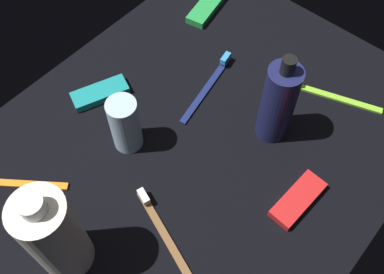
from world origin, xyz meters
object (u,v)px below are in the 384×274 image
object	(u,v)px
snack_bar_teal	(100,93)
snack_bar_green	(206,8)
lotion_bottle	(278,103)
deodorant_stick	(125,124)
snack_bar_red	(298,200)
bodywash_bottle	(54,235)
toothbrush_orange	(7,182)
toothbrush_brown	(163,232)
toothbrush_lime	(328,94)
toothbrush_navy	(209,83)

from	to	relation	value
snack_bar_teal	snack_bar_green	world-z (taller)	same
lotion_bottle	snack_bar_teal	bearing A→B (deg)	117.10
deodorant_stick	snack_bar_teal	world-z (taller)	deodorant_stick
snack_bar_teal	snack_bar_red	world-z (taller)	same
bodywash_bottle	toothbrush_orange	xyz separation A→B (cm)	(1.20, 17.01, -8.51)
lotion_bottle	bodywash_bottle	size ratio (longest dim) A/B	0.93
lotion_bottle	toothbrush_orange	xyz separation A→B (cm)	(-37.20, 26.65, -7.53)
deodorant_stick	snack_bar_green	xyz separation A→B (cm)	(33.91, 10.92, -4.72)
bodywash_bottle	snack_bar_teal	world-z (taller)	bodywash_bottle
lotion_bottle	deodorant_stick	size ratio (longest dim) A/B	1.70
deodorant_stick	toothbrush_brown	distance (cm)	18.53
toothbrush_orange	snack_bar_teal	xyz separation A→B (cm)	(22.60, 1.87, 0.14)
bodywash_bottle	snack_bar_teal	distance (cm)	31.51
toothbrush_lime	toothbrush_navy	xyz separation A→B (cm)	(-12.58, 18.23, 0.00)
toothbrush_orange	snack_bar_teal	bearing A→B (deg)	4.72
lotion_bottle	deodorant_stick	bearing A→B (deg)	136.54
deodorant_stick	toothbrush_lime	bearing A→B (deg)	-33.57
bodywash_bottle	snack_bar_red	size ratio (longest dim) A/B	1.92
deodorant_stick	toothbrush_orange	size ratio (longest dim) A/B	0.73
snack_bar_teal	toothbrush_lime	bearing A→B (deg)	-26.53
deodorant_stick	toothbrush_lime	size ratio (longest dim) A/B	0.63
deodorant_stick	snack_bar_green	bearing A→B (deg)	17.85
toothbrush_orange	bodywash_bottle	bearing A→B (deg)	-94.03
snack_bar_teal	deodorant_stick	bearing A→B (deg)	-85.51
toothbrush_orange	snack_bar_teal	size ratio (longest dim) A/B	1.45
toothbrush_lime	toothbrush_brown	xyz separation A→B (cm)	(-39.68, 4.99, 0.00)
toothbrush_lime	bodywash_bottle	bearing A→B (deg)	165.65
lotion_bottle	bodywash_bottle	distance (cm)	39.60
lotion_bottle	snack_bar_green	distance (cm)	33.11
deodorant_stick	toothbrush_navy	world-z (taller)	deodorant_stick
bodywash_bottle	snack_bar_teal	size ratio (longest dim) A/B	1.92
toothbrush_navy	bodywash_bottle	bearing A→B (deg)	-172.64
snack_bar_green	snack_bar_red	world-z (taller)	same
toothbrush_lime	snack_bar_teal	world-z (taller)	toothbrush_lime
toothbrush_orange	snack_bar_red	distance (cm)	47.61
lotion_bottle	deodorant_stick	xyz separation A→B (cm)	(-18.26, 17.30, -2.67)
snack_bar_teal	snack_bar_red	size ratio (longest dim) A/B	1.00
bodywash_bottle	snack_bar_teal	xyz separation A→B (cm)	(23.80, 18.88, -8.37)
deodorant_stick	snack_bar_teal	xyz separation A→B (cm)	(3.67, 11.22, -4.72)
toothbrush_navy	snack_bar_teal	xyz separation A→B (cm)	(-15.18, 13.85, 0.14)
lotion_bottle	snack_bar_green	xyz separation A→B (cm)	(15.65, 28.22, -7.39)
lotion_bottle	toothbrush_navy	size ratio (longest dim) A/B	1.04
deodorant_stick	toothbrush_lime	xyz separation A→B (cm)	(31.43, -20.86, -4.86)
toothbrush_brown	toothbrush_orange	bearing A→B (deg)	112.97
toothbrush_orange	snack_bar_green	world-z (taller)	toothbrush_orange
toothbrush_lime	toothbrush_navy	size ratio (longest dim) A/B	0.97
bodywash_bottle	snack_bar_green	size ratio (longest dim) A/B	1.92
bodywash_bottle	snack_bar_green	distance (cm)	57.76
deodorant_stick	toothbrush_navy	xyz separation A→B (cm)	(18.85, -2.63, -4.86)
bodywash_bottle	toothbrush_navy	world-z (taller)	bodywash_bottle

